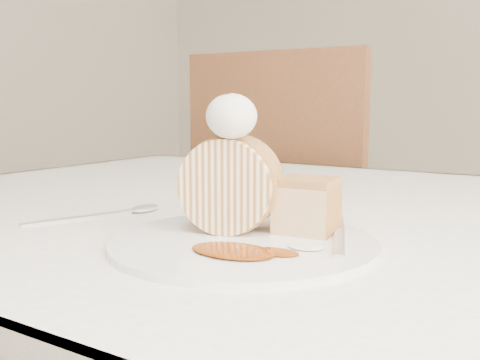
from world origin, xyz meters
The scene contains 10 objects.
table centered at (0.00, 0.20, 0.66)m, with size 1.40×0.90×0.75m.
chair_far centered at (-0.42, 0.88, 0.58)m, with size 0.49×0.49×1.01m.
plate centered at (-0.03, -0.01, 0.75)m, with size 0.25×0.25×0.01m, color white.
roulade_slice centered at (-0.06, 0.01, 0.80)m, with size 0.09×0.09×0.05m, color #FBE2AF.
cake_chunk centered at (0.01, 0.04, 0.78)m, with size 0.06×0.05×0.05m, color #B47E44.
whipped_cream centered at (-0.05, -0.01, 0.87)m, with size 0.05×0.05×0.04m, color white.
caramel_drizzle centered at (-0.05, -0.01, 0.90)m, with size 0.02×0.02×0.01m, color #6E2804.
caramel_pool centered at (-0.01, -0.06, 0.76)m, with size 0.08×0.05×0.00m, color #6E2804, non-canonical shape.
fork centered at (0.05, 0.02, 0.76)m, with size 0.02×0.15×0.00m, color silver.
spoon centered at (-0.25, -0.02, 0.75)m, with size 0.02×0.16×0.00m, color silver.
Camera 1 is at (0.23, -0.43, 0.88)m, focal length 40.00 mm.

